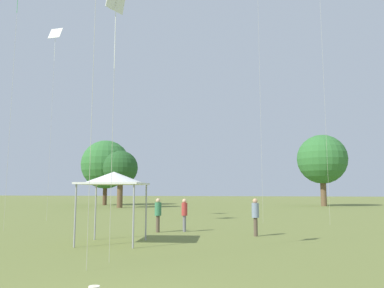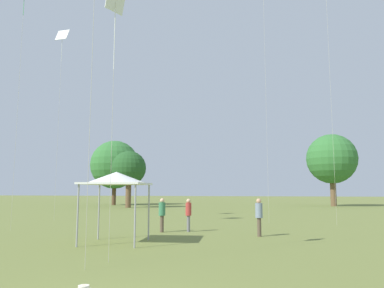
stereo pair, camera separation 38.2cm
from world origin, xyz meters
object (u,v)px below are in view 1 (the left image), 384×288
(person_standing_0, at_px, (184,212))
(canopy_tent, at_px, (114,179))
(distant_tree_0, at_px, (322,159))
(distant_tree_1, at_px, (120,168))
(person_standing_3, at_px, (255,213))
(distant_tree_2, at_px, (106,165))
(kite_2, at_px, (55,40))
(kite_4, at_px, (116,11))
(person_standing_4, at_px, (158,212))

(person_standing_0, xyz_separation_m, canopy_tent, (-1.93, -5.07, 1.64))
(distant_tree_0, height_order, distant_tree_1, distant_tree_0)
(canopy_tent, distance_m, distant_tree_1, 34.11)
(distant_tree_1, bearing_deg, person_standing_3, -55.94)
(person_standing_0, height_order, canopy_tent, canopy_tent)
(person_standing_3, xyz_separation_m, distant_tree_0, (8.21, 38.58, 5.67))
(distant_tree_2, bearing_deg, kite_2, -72.75)
(canopy_tent, relative_size, distant_tree_1, 0.40)
(distant_tree_0, distance_m, distant_tree_2, 32.84)
(distant_tree_1, bearing_deg, distant_tree_0, 22.12)
(kite_4, xyz_separation_m, distant_tree_1, (-14.52, 35.38, -3.05))
(person_standing_0, height_order, distant_tree_2, distant_tree_2)
(kite_2, distance_m, distant_tree_2, 31.71)
(person_standing_0, relative_size, person_standing_3, 0.97)
(person_standing_4, height_order, kite_2, kite_2)
(person_standing_0, xyz_separation_m, person_standing_3, (3.86, -1.23, 0.02))
(distant_tree_2, bearing_deg, person_standing_3, -55.46)
(person_standing_0, bearing_deg, distant_tree_1, -57.84)
(kite_2, xyz_separation_m, distant_tree_1, (-3.34, 21.49, -8.66))
(person_standing_0, xyz_separation_m, kite_4, (-0.31, -8.97, 7.11))
(person_standing_0, bearing_deg, kite_4, 90.88)
(distant_tree_0, bearing_deg, kite_2, -126.00)
(person_standing_4, distance_m, distant_tree_1, 30.42)
(person_standing_4, bearing_deg, canopy_tent, -111.30)
(distant_tree_1, bearing_deg, person_standing_4, -63.40)
(canopy_tent, bearing_deg, person_standing_4, 82.45)
(person_standing_4, distance_m, canopy_tent, 4.85)
(distant_tree_0, xyz_separation_m, distant_tree_2, (-32.70, -3.01, -0.49))
(person_standing_3, relative_size, person_standing_4, 1.02)
(kite_4, bearing_deg, person_standing_3, -140.20)
(canopy_tent, bearing_deg, person_standing_0, 69.15)
(kite_2, distance_m, distant_tree_1, 23.41)
(distant_tree_1, distance_m, distant_tree_2, 9.89)
(canopy_tent, distance_m, distant_tree_0, 44.85)
(distant_tree_0, bearing_deg, distant_tree_2, -174.74)
(kite_2, bearing_deg, person_standing_3, 25.69)
(person_standing_0, height_order, distant_tree_1, distant_tree_1)
(canopy_tent, xyz_separation_m, distant_tree_0, (14.00, 42.42, 4.06))
(canopy_tent, height_order, kite_2, kite_2)
(person_standing_0, bearing_deg, person_standing_4, 25.12)
(kite_2, bearing_deg, canopy_tent, 1.26)
(canopy_tent, xyz_separation_m, kite_2, (-9.56, 9.99, 11.08))
(person_standing_0, relative_size, distant_tree_1, 0.24)
(person_standing_4, bearing_deg, person_standing_0, 8.52)
(distant_tree_0, relative_size, distant_tree_2, 1.03)
(person_standing_0, relative_size, distant_tree_2, 0.18)
(canopy_tent, distance_m, kite_4, 6.91)
(person_standing_0, relative_size, person_standing_4, 0.98)
(canopy_tent, distance_m, kite_2, 17.72)
(person_standing_4, bearing_deg, distant_tree_2, 105.21)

